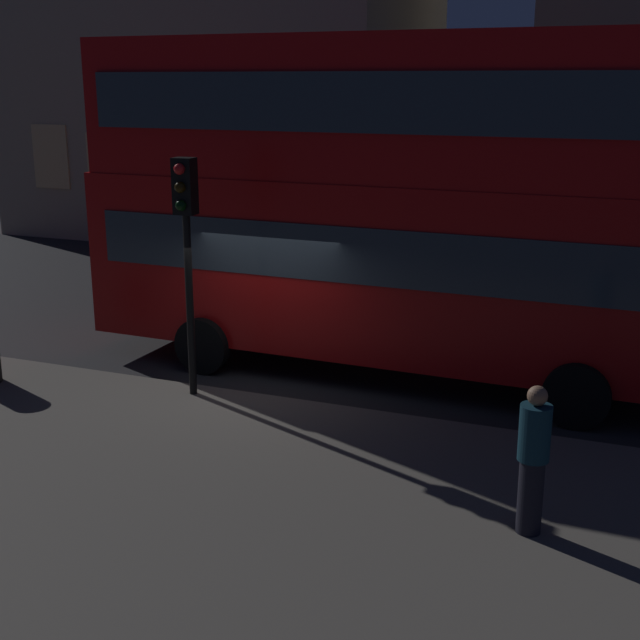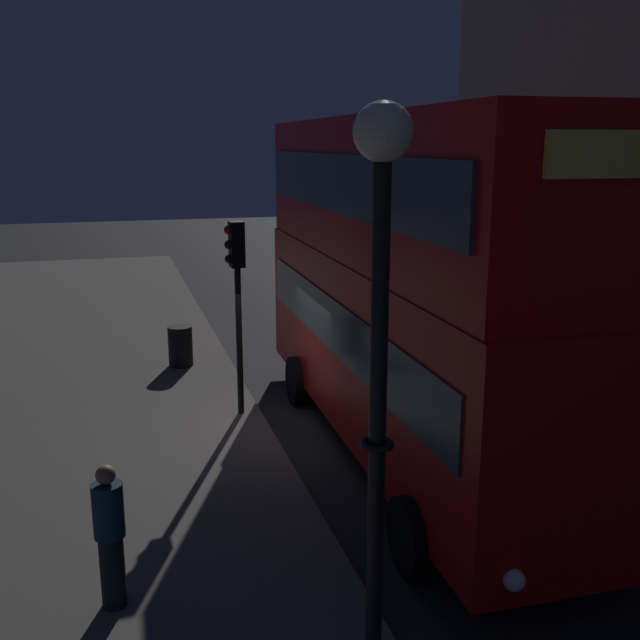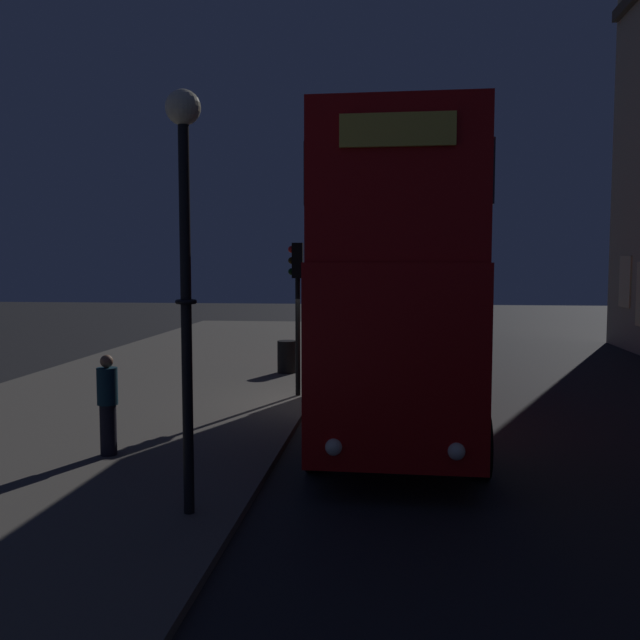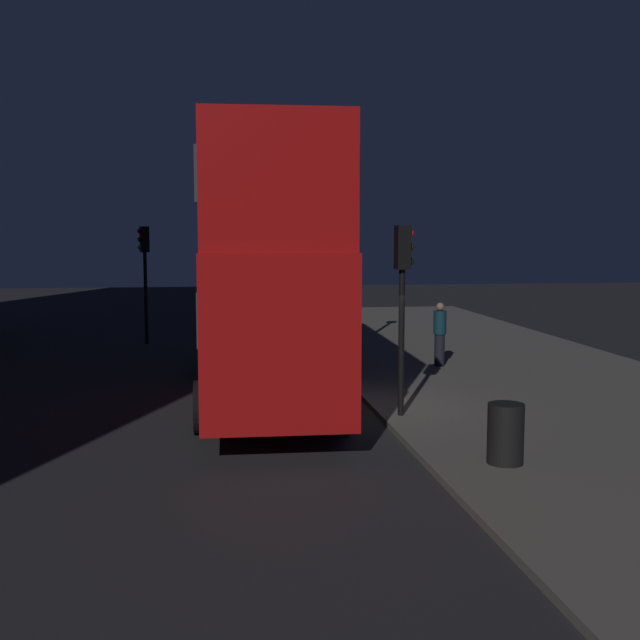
# 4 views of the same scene
# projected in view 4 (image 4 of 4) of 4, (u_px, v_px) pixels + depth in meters

# --- Properties ---
(ground_plane) EXTENTS (80.00, 80.00, 0.00)m
(ground_plane) POSITION_uv_depth(u_px,v_px,m) (350.00, 414.00, 16.66)
(ground_plane) COLOR #232326
(sidewalk_slab) EXTENTS (44.00, 8.63, 0.12)m
(sidewalk_slab) POSITION_uv_depth(u_px,v_px,m) (570.00, 404.00, 17.34)
(sidewalk_slab) COLOR #5B564F
(sidewalk_slab) RESTS_ON ground
(double_decker_bus) EXTENTS (10.46, 3.10, 5.66)m
(double_decker_bus) POSITION_uv_depth(u_px,v_px,m) (264.00, 259.00, 17.62)
(double_decker_bus) COLOR #B20F0F
(double_decker_bus) RESTS_ON ground
(traffic_light_near_kerb) EXTENTS (0.33, 0.37, 3.73)m
(traffic_light_near_kerb) POSITION_uv_depth(u_px,v_px,m) (403.00, 279.00, 15.71)
(traffic_light_near_kerb) COLOR black
(traffic_light_near_kerb) RESTS_ON sidewalk_slab
(traffic_light_far_side) EXTENTS (0.38, 0.40, 3.91)m
(traffic_light_far_side) POSITION_uv_depth(u_px,v_px,m) (144.00, 260.00, 26.83)
(traffic_light_far_side) COLOR black
(traffic_light_far_side) RESTS_ON ground
(street_lamp) EXTENTS (0.45, 0.45, 5.44)m
(street_lamp) POSITION_uv_depth(u_px,v_px,m) (344.00, 226.00, 23.73)
(street_lamp) COLOR black
(street_lamp) RESTS_ON sidewalk_slab
(pedestrian) EXTENTS (0.35, 0.35, 1.72)m
(pedestrian) POSITION_uv_depth(u_px,v_px,m) (440.00, 333.00, 21.81)
(pedestrian) COLOR black
(pedestrian) RESTS_ON sidewalk_slab
(litter_bin) EXTENTS (0.57, 0.57, 0.95)m
(litter_bin) POSITION_uv_depth(u_px,v_px,m) (506.00, 434.00, 12.61)
(litter_bin) COLOR black
(litter_bin) RESTS_ON sidewalk_slab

